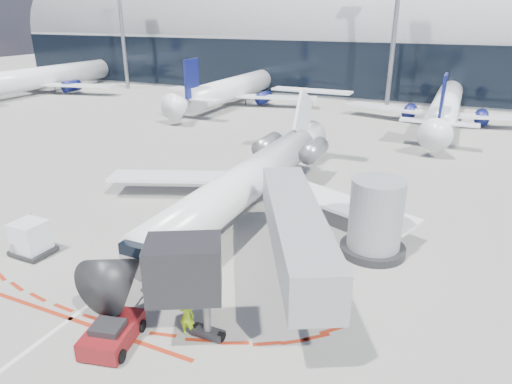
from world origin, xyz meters
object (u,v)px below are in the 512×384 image
at_px(regional_jet, 252,178).
at_px(pushback_tug, 112,333).
at_px(ramp_worker, 187,316).
at_px(uld_container, 31,238).

relative_size(regional_jet, pushback_tug, 6.24).
xyz_separation_m(ramp_worker, uld_container, (-12.76, 2.45, 0.09)).
bearing_deg(pushback_tug, uld_container, 142.93).
bearing_deg(uld_container, ramp_worker, -9.95).
bearing_deg(regional_jet, pushback_tug, -87.51).
distance_m(regional_jet, pushback_tug, 16.39).
height_order(pushback_tug, ramp_worker, ramp_worker).
xyz_separation_m(pushback_tug, uld_container, (-10.06, 4.42, 0.52)).
bearing_deg(pushback_tug, ramp_worker, 22.89).
height_order(regional_jet, pushback_tug, regional_jet).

